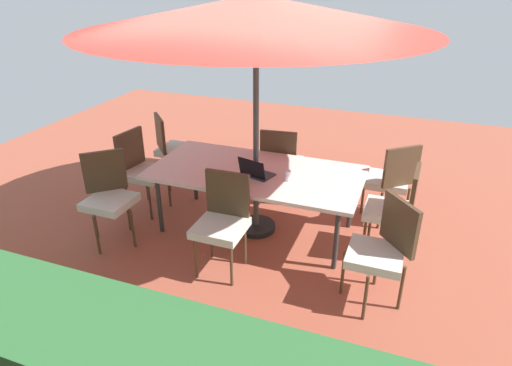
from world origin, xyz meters
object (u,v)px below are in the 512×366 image
Objects in this scene: chair_southwest at (391,178)px; chair_north at (222,219)px; chair_southeast at (173,146)px; chair_northwest at (382,248)px; chair_northeast at (108,194)px; chair_south at (280,160)px; dining_table at (256,174)px; laptop at (256,172)px; chair_west at (395,207)px; cup at (288,176)px; patio_umbrella at (256,14)px; chair_east at (141,167)px.

chair_north is at bearing 6.56° from chair_southwest.
chair_southeast is 2.05m from chair_north.
chair_northwest is 1.47m from chair_north.
chair_south is at bearing 4.32° from chair_northeast.
laptop reaches higher than dining_table.
chair_west is 1.00× the size of chair_north.
chair_west is 1.11m from cup.
chair_west and chair_southwest have the same top height.
dining_table is 1.55m from chair_southwest.
laptop is at bearing -155.38° from chair_northwest.
patio_umbrella is at bearing 0.00° from dining_table.
chair_northwest reaches higher than dining_table.
chair_northwest reaches higher than laptop.
chair_east is (1.49, 0.78, 0.00)m from chair_south.
chair_northeast is (-0.07, 1.44, 0.00)m from chair_southeast.
chair_northwest is at bearing 171.53° from laptop.
dining_table is 2.31× the size of chair_north.
chair_east is (2.82, 0.73, 0.00)m from chair_southwest.
chair_west and chair_south have the same top height.
chair_northeast is 1.00× the size of chair_north.
chair_north and chair_east have the same top height.
chair_south is at bearing -92.51° from dining_table.
chair_west is at bearing -178.46° from patio_umbrella.
chair_southeast is 1.44m from chair_northeast.
chair_southeast is (1.45, -0.71, -1.76)m from patio_umbrella.
cup is at bearing 163.27° from patio_umbrella.
patio_umbrella is 1.54m from laptop.
cup is (-0.39, 0.12, -1.53)m from patio_umbrella.
chair_north is at bearing -110.60° from chair_east.
chair_south reaches higher than cup.
patio_umbrella reaches higher than chair_southwest.
chair_northeast and chair_northwest have the same top height.
chair_north is at bearing -129.93° from chair_northwest.
chair_southeast is 1.00× the size of chair_southwest.
chair_east is at bearing 0.81° from dining_table.
dining_table is 1.61m from chair_northwest.
chair_southwest is (-2.82, -0.00, 0.00)m from chair_southeast.
chair_southwest is at bearing -168.87° from chair_west.
chair_west and chair_north have the same top height.
cup is at bearing -79.17° from chair_west.
chair_south is (-0.03, -0.76, -1.76)m from patio_umbrella.
chair_southeast and chair_north have the same top height.
patio_umbrella is at bearing 84.93° from chair_north.
chair_west is (-1.47, -0.04, -0.13)m from dining_table.
dining_table is at bearing 0.00° from patio_umbrella.
chair_northwest and chair_north have the same top height.
laptop is at bearing 108.59° from patio_umbrella.
chair_north is at bearing 56.61° from cup.
chair_south and chair_east have the same top height.
dining_table is 0.77m from chair_south.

